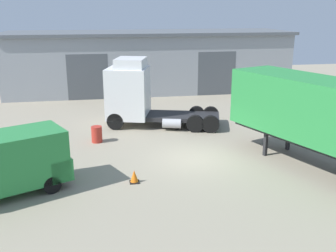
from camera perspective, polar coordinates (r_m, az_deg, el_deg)
ground_plane at (r=19.12m, az=3.86°, el=-4.77°), size 60.00×60.00×0.00m
warehouse_building at (r=35.01m, az=-2.79°, el=9.42°), size 24.37×6.89×5.11m
tractor_unit_white at (r=24.14m, az=-4.51°, el=4.58°), size 7.20×4.28×4.15m
container_trailer_green at (r=18.45m, az=21.45°, el=1.68°), size 5.70×9.37×4.05m
delivery_van_green at (r=16.30m, az=-22.91°, el=-4.99°), size 5.44×3.98×2.43m
oil_drum at (r=21.64m, az=-10.30°, el=-1.19°), size 0.58×0.58×0.88m
traffic_cone at (r=16.56m, az=-4.92°, el=-7.35°), size 0.40×0.40×0.55m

